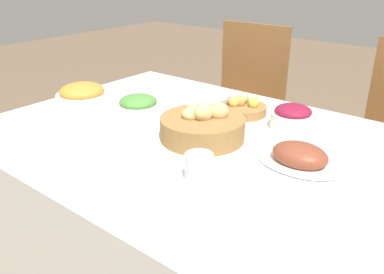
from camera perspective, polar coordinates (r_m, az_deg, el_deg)
dining_table at (r=1.57m, az=2.33°, el=-13.38°), size 1.62×1.09×0.76m
chair_far_left at (r=2.37m, az=6.94°, el=3.97°), size 0.43×0.43×1.00m
bread_basket at (r=1.37m, az=1.37°, el=1.66°), size 0.29×0.29×0.13m
egg_basket at (r=1.62m, az=7.08°, el=4.23°), size 0.19×0.19×0.08m
ham_platter at (r=1.25m, az=14.86°, el=-2.72°), size 0.26×0.18×0.07m
green_salad_bowl at (r=1.59m, az=-7.55°, el=4.25°), size 0.17×0.17×0.09m
carrot_bowl at (r=1.72m, az=-15.12°, el=5.48°), size 0.21×0.21×0.10m
beet_salad_bowl at (r=1.50m, az=13.93°, el=2.72°), size 0.15×0.15×0.09m
dinner_plate at (r=1.19m, az=-12.26°, el=-4.94°), size 0.27×0.27×0.01m
fork at (r=1.31m, az=-16.70°, el=-2.84°), size 0.02×0.19×0.00m
knife at (r=1.08m, az=-6.85°, el=-7.66°), size 0.02×0.19×0.00m
spoon at (r=1.07m, az=-5.70°, el=-8.20°), size 0.02×0.19×0.00m
drinking_cup at (r=1.12m, az=0.99°, el=-4.25°), size 0.08×0.08×0.08m
butter_dish at (r=1.51m, az=-13.30°, el=1.72°), size 0.10×0.06×0.03m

